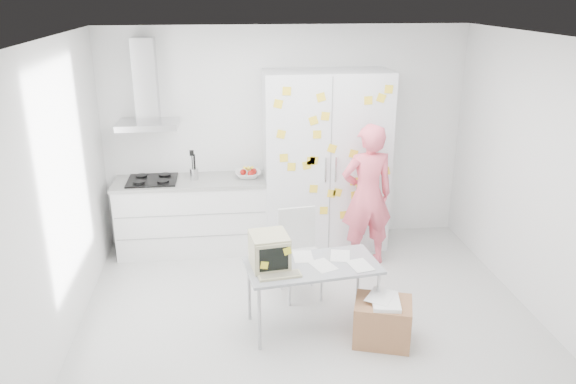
{
  "coord_description": "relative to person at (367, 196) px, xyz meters",
  "views": [
    {
      "loc": [
        -0.77,
        -4.82,
        3.08
      ],
      "look_at": [
        -0.14,
        0.62,
        1.1
      ],
      "focal_mm": 35.0,
      "sensor_mm": 36.0,
      "label": 1
    }
  ],
  "objects": [
    {
      "name": "chair",
      "position": [
        -0.87,
        -0.62,
        -0.32
      ],
      "size": [
        0.48,
        0.48,
        0.93
      ],
      "rotation": [
        0.0,
        0.0,
        0.14
      ],
      "color": "silver",
      "rests_on": "ground"
    },
    {
      "name": "desk",
      "position": [
        -1.09,
        -1.28,
        -0.1
      ],
      "size": [
        1.3,
        0.77,
        0.98
      ],
      "rotation": [
        0.0,
        0.0,
        0.13
      ],
      "color": "#91949A",
      "rests_on": "ground"
    },
    {
      "name": "ceiling",
      "position": [
        -0.84,
        -1.1,
        1.85
      ],
      "size": [
        4.5,
        4.0,
        0.02
      ],
      "primitive_type": "cube",
      "color": "white",
      "rests_on": "walls"
    },
    {
      "name": "tall_cabinet",
      "position": [
        -0.39,
        0.57,
        0.25
      ],
      "size": [
        1.5,
        0.68,
        2.2
      ],
      "color": "silver",
      "rests_on": "ground"
    },
    {
      "name": "person",
      "position": [
        0.0,
        0.0,
        0.0
      ],
      "size": [
        0.66,
        0.47,
        1.69
      ],
      "primitive_type": "imported",
      "rotation": [
        0.0,
        0.0,
        3.24
      ],
      "color": "#F86075",
      "rests_on": "ground"
    },
    {
      "name": "cardboard_box",
      "position": [
        -0.23,
        -1.6,
        -0.64
      ],
      "size": [
        0.61,
        0.54,
        0.45
      ],
      "rotation": [
        0.0,
        0.0,
        -0.31
      ],
      "color": "#9F6B45",
      "rests_on": "ground"
    },
    {
      "name": "range_hood",
      "position": [
        -2.49,
        0.74,
        1.11
      ],
      "size": [
        0.7,
        0.48,
        1.01
      ],
      "color": "silver",
      "rests_on": "walls"
    },
    {
      "name": "counter_run",
      "position": [
        -2.04,
        0.6,
        -0.38
      ],
      "size": [
        1.84,
        0.63,
        1.28
      ],
      "color": "white",
      "rests_on": "ground"
    },
    {
      "name": "floor",
      "position": [
        -0.84,
        -1.1,
        -0.86
      ],
      "size": [
        4.5,
        4.0,
        0.02
      ],
      "primitive_type": "cube",
      "color": "silver",
      "rests_on": "ground"
    },
    {
      "name": "walls",
      "position": [
        -0.84,
        -0.38,
        0.5
      ],
      "size": [
        4.52,
        4.01,
        2.7
      ],
      "color": "white",
      "rests_on": "ground"
    }
  ]
}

